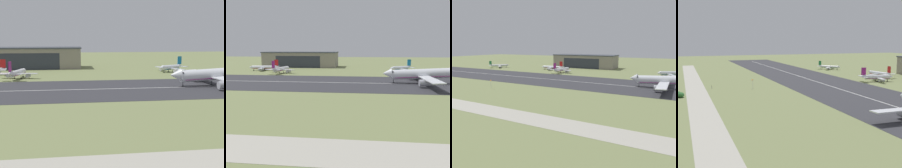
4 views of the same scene
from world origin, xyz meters
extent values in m
plane|color=#7A8451|center=(0.00, 54.62, 0.00)|extent=(748.71, 748.71, 0.00)
cube|color=#333338|center=(0.00, 109.23, 0.03)|extent=(508.71, 52.82, 0.06)
cube|color=silver|center=(0.00, 109.23, 0.07)|extent=(457.84, 0.70, 0.01)
cube|color=#B2AD9E|center=(0.00, 30.87, 0.03)|extent=(381.53, 11.04, 0.05)
cylinder|color=silver|center=(-38.57, 164.04, 2.77)|extent=(18.69, 5.24, 2.80)
cone|color=silver|center=(-48.98, 162.64, 2.77)|extent=(2.87, 3.11, 2.80)
cone|color=silver|center=(-27.75, 165.49, 3.28)|extent=(3.66, 2.94, 2.52)
cube|color=black|center=(-47.61, 162.82, 3.33)|extent=(1.41, 2.50, 0.44)
cube|color=red|center=(-38.57, 164.04, 2.00)|extent=(16.84, 4.85, 0.20)
cube|color=silver|center=(-39.62, 169.06, 2.28)|extent=(3.89, 7.75, 0.40)
cylinder|color=#A8A8B2|center=(-40.12, 168.39, 1.16)|extent=(3.84, 2.21, 1.74)
cube|color=silver|center=(-38.26, 158.92, 2.28)|extent=(3.89, 7.75, 0.40)
cylinder|color=#A8A8B2|center=(-38.92, 159.43, 1.16)|extent=(3.84, 2.21, 1.74)
cube|color=red|center=(-28.25, 165.43, 6.55)|extent=(3.06, 0.68, 4.76)
cube|color=silver|center=(-28.32, 168.99, 3.19)|extent=(3.21, 4.60, 0.24)
cube|color=silver|center=(-27.38, 161.97, 3.19)|extent=(3.21, 4.60, 0.24)
cylinder|color=black|center=(-46.54, 162.97, 0.69)|extent=(0.24, 0.24, 1.37)
cylinder|color=black|center=(-46.54, 162.97, 0.22)|extent=(0.84, 0.84, 0.44)
cylinder|color=black|center=(-38.67, 165.72, 0.69)|extent=(0.24, 0.24, 1.37)
cylinder|color=black|center=(-38.67, 165.72, 0.22)|extent=(0.84, 0.84, 0.44)
cylinder|color=black|center=(-38.22, 162.39, 0.69)|extent=(0.24, 0.24, 1.37)
cylinder|color=black|center=(-38.22, 162.39, 0.22)|extent=(0.84, 0.84, 0.44)
cylinder|color=white|center=(-17.57, 148.12, 3.15)|extent=(6.56, 17.13, 2.95)
cone|color=white|center=(-15.45, 157.66, 3.15)|extent=(3.46, 3.23, 2.95)
cone|color=white|center=(-19.80, 138.15, 3.68)|extent=(3.36, 4.03, 2.65)
cube|color=black|center=(-15.76, 156.24, 3.74)|extent=(2.69, 1.62, 0.44)
cube|color=#991E7A|center=(-17.57, 148.12, 2.34)|extent=(6.05, 15.45, 0.20)
cube|color=white|center=(-11.80, 147.18, 2.64)|extent=(9.13, 4.61, 0.40)
cylinder|color=#A8A8B2|center=(-12.36, 147.87, 1.47)|extent=(2.62, 4.14, 1.83)
cube|color=white|center=(-23.21, 149.73, 2.64)|extent=(9.13, 4.61, 0.40)
cylinder|color=#A8A8B2|center=(-22.40, 150.11, 1.47)|extent=(2.62, 4.14, 1.83)
cube|color=#991E7A|center=(-19.68, 138.67, 7.13)|extent=(0.97, 3.19, 5.01)
cube|color=white|center=(-16.13, 137.46, 3.59)|extent=(5.01, 3.72, 0.24)
cube|color=white|center=(-23.41, 139.09, 3.59)|extent=(5.01, 3.72, 0.24)
cylinder|color=black|center=(-16.00, 155.20, 0.84)|extent=(0.24, 0.24, 1.68)
cylinder|color=black|center=(-16.00, 155.20, 0.22)|extent=(0.84, 0.84, 0.44)
cylinder|color=black|center=(-15.88, 147.58, 0.84)|extent=(0.24, 0.24, 1.68)
cylinder|color=black|center=(-15.88, 147.58, 0.22)|extent=(0.84, 0.84, 0.44)
cylinder|color=black|center=(-19.34, 148.35, 0.84)|extent=(0.24, 0.24, 1.68)
cylinder|color=black|center=(-19.34, 148.35, 0.22)|extent=(0.84, 0.84, 0.44)
cylinder|color=white|center=(-102.94, 155.10, 2.55)|extent=(14.42, 13.51, 2.34)
cone|color=white|center=(-95.74, 161.70, 2.55)|extent=(3.14, 3.15, 2.34)
cone|color=white|center=(-110.40, 148.26, 2.98)|extent=(3.49, 3.45, 2.11)
cube|color=black|center=(-96.60, 160.92, 3.02)|extent=(2.16, 2.21, 0.44)
cube|color=#1E7238|center=(-102.94, 155.10, 1.91)|extent=(13.06, 12.24, 0.20)
cube|color=white|center=(-98.96, 151.28, 2.14)|extent=(7.84, 8.20, 0.40)
cylinder|color=#A8A8B2|center=(-99.04, 152.15, 1.17)|extent=(3.22, 3.13, 1.45)
cube|color=white|center=(-106.41, 159.39, 2.14)|extent=(7.84, 8.20, 0.40)
cylinder|color=#A8A8B2|center=(-105.54, 159.24, 1.17)|extent=(3.22, 3.13, 1.45)
cube|color=#1E7238|center=(-110.09, 148.54, 5.72)|extent=(2.07, 1.93, 3.98)
cube|color=white|center=(-108.38, 146.09, 2.91)|extent=(4.06, 4.15, 0.24)
cube|color=white|center=(-112.38, 150.46, 2.91)|extent=(4.06, 4.15, 0.24)
cylinder|color=black|center=(-97.41, 160.18, 0.69)|extent=(0.24, 0.24, 1.38)
cylinder|color=black|center=(-97.41, 160.18, 0.22)|extent=(0.84, 0.84, 0.44)
cylinder|color=black|center=(-102.10, 153.96, 0.69)|extent=(0.24, 0.24, 1.38)
cylinder|color=black|center=(-102.10, 153.96, 0.22)|extent=(0.84, 0.84, 0.44)
cylinder|color=black|center=(-104.00, 156.03, 0.69)|extent=(0.24, 0.24, 1.38)
cylinder|color=black|center=(-104.00, 156.03, 0.22)|extent=(0.84, 0.84, 0.44)
ellipsoid|color=#2D662D|center=(-2.68, 22.04, 1.07)|extent=(4.03, 3.33, 2.14)
ellipsoid|color=#2D662D|center=(-1.78, 22.82, 1.26)|extent=(4.73, 3.29, 2.51)
ellipsoid|color=#2D662D|center=(-3.55, 21.57, 1.37)|extent=(4.33, 2.99, 2.75)
cylinder|color=#B7B7BC|center=(-18.17, 62.81, 2.59)|extent=(0.14, 0.14, 5.19)
cone|color=orange|center=(-17.12, 62.03, 4.94)|extent=(2.21, 1.87, 0.60)
cylinder|color=#4C4C51|center=(-25.76, 39.96, 0.58)|extent=(0.10, 0.10, 1.15)
cylinder|color=#4C4C51|center=(-24.63, 39.96, 0.58)|extent=(0.10, 0.10, 1.15)
cube|color=black|center=(-25.20, 39.96, 1.38)|extent=(1.61, 0.12, 0.45)
cube|color=yellow|center=(-25.20, 39.89, 1.38)|extent=(1.22, 0.02, 0.27)
camera|label=1|loc=(8.37, -17.54, 21.27)|focal=50.00mm
camera|label=2|loc=(40.72, -5.74, 18.70)|focal=35.00mm
camera|label=3|loc=(80.23, -27.79, 25.39)|focal=35.00mm
camera|label=4|loc=(159.17, 23.35, 28.96)|focal=50.00mm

